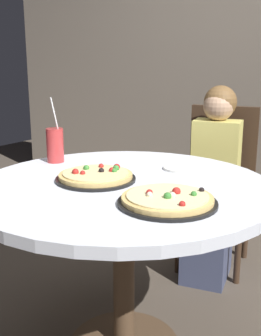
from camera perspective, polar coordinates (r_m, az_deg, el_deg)
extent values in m
cylinder|color=silver|center=(1.70, -0.95, -2.64)|extent=(1.18, 1.18, 0.04)
cylinder|color=#4C3826|center=(1.84, -0.91, -13.59)|extent=(0.09, 0.09, 0.69)
cube|color=#382619|center=(2.57, 11.24, -3.90)|extent=(0.48, 0.48, 0.04)
cube|color=#382619|center=(2.68, 12.23, 2.55)|extent=(0.40, 0.13, 0.52)
cylinder|color=#382619|center=(2.53, 6.42, -9.47)|extent=(0.04, 0.04, 0.41)
cylinder|color=#382619|center=(2.47, 14.15, -10.43)|extent=(0.04, 0.04, 0.41)
cylinder|color=#382619|center=(2.84, 8.27, -6.83)|extent=(0.04, 0.04, 0.41)
cylinder|color=#382619|center=(2.79, 15.14, -7.61)|extent=(0.04, 0.04, 0.41)
cube|color=#3F4766|center=(2.50, 10.21, -9.44)|extent=(0.30, 0.36, 0.45)
cube|color=#D8CC66|center=(2.49, 11.32, 1.23)|extent=(0.29, 0.21, 0.44)
sphere|color=tan|center=(2.44, 11.67, 8.10)|extent=(0.17, 0.17, 0.17)
sphere|color=brown|center=(2.46, 11.78, 8.61)|extent=(0.18, 0.18, 0.18)
cylinder|color=black|center=(1.73, -4.66, -1.46)|extent=(0.32, 0.32, 0.01)
cylinder|color=#D8B266|center=(1.72, -4.67, -1.02)|extent=(0.30, 0.30, 0.02)
cylinder|color=beige|center=(1.72, -4.67, -0.66)|extent=(0.26, 0.26, 0.01)
sphere|color=#B2231E|center=(1.73, -2.50, -0.30)|extent=(0.02, 0.02, 0.02)
sphere|color=black|center=(1.72, -3.90, -0.35)|extent=(0.02, 0.02, 0.02)
sphere|color=#387F33|center=(1.75, -1.95, -0.06)|extent=(0.03, 0.03, 0.03)
sphere|color=#387F33|center=(1.77, -5.91, 0.00)|extent=(0.02, 0.02, 0.02)
sphere|color=#B2231E|center=(1.71, -7.35, -0.53)|extent=(0.03, 0.03, 0.03)
sphere|color=#387F33|center=(1.72, -2.18, -0.37)|extent=(0.02, 0.02, 0.02)
sphere|color=#B2231E|center=(1.77, -1.84, 0.12)|extent=(0.03, 0.03, 0.03)
sphere|color=#B2231E|center=(1.70, -6.38, -0.68)|extent=(0.02, 0.02, 0.02)
sphere|color=#B2231E|center=(1.80, -3.93, 0.26)|extent=(0.02, 0.02, 0.02)
cylinder|color=black|center=(1.45, 4.93, -4.64)|extent=(0.34, 0.34, 0.01)
cylinder|color=#D8B266|center=(1.44, 4.94, -4.12)|extent=(0.31, 0.31, 0.02)
cylinder|color=beige|center=(1.44, 4.95, -3.70)|extent=(0.28, 0.28, 0.01)
sphere|color=#B2231E|center=(1.34, 6.91, -4.81)|extent=(0.02, 0.02, 0.02)
sphere|color=#B2231E|center=(1.46, 6.13, -3.12)|extent=(0.03, 0.03, 0.03)
sphere|color=#387F33|center=(1.41, 4.96, -3.77)|extent=(0.03, 0.03, 0.03)
sphere|color=#387F33|center=(1.44, 8.43, -3.46)|extent=(0.02, 0.02, 0.02)
sphere|color=beige|center=(1.42, 5.59, -3.69)|extent=(0.03, 0.03, 0.03)
sphere|color=#B2231E|center=(1.44, 2.54, -3.29)|extent=(0.02, 0.02, 0.02)
sphere|color=beige|center=(1.42, 2.56, -3.58)|extent=(0.02, 0.02, 0.02)
sphere|color=black|center=(1.49, 9.46, -2.91)|extent=(0.02, 0.02, 0.02)
cylinder|color=#B73333|center=(2.04, -10.01, 2.99)|extent=(0.08, 0.08, 0.16)
cylinder|color=white|center=(2.01, -9.92, 6.25)|extent=(0.01, 0.05, 0.22)
cylinder|color=white|center=(1.91, 7.08, 0.00)|extent=(0.18, 0.18, 0.01)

